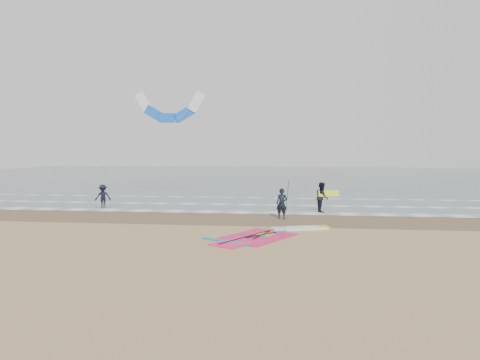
# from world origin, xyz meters

# --- Properties ---
(ground) EXTENTS (120.00, 120.00, 0.00)m
(ground) POSITION_xyz_m (0.00, 0.00, 0.00)
(ground) COLOR tan
(ground) RESTS_ON ground
(sea_water) EXTENTS (120.00, 80.00, 0.02)m
(sea_water) POSITION_xyz_m (0.00, 48.00, 0.01)
(sea_water) COLOR #47605E
(sea_water) RESTS_ON ground
(wet_sand_band) EXTENTS (120.00, 5.00, 0.01)m
(wet_sand_band) POSITION_xyz_m (0.00, 6.00, 0.00)
(wet_sand_band) COLOR brown
(wet_sand_band) RESTS_ON ground
(foam_waterline) EXTENTS (120.00, 9.15, 0.02)m
(foam_waterline) POSITION_xyz_m (0.00, 10.44, 0.03)
(foam_waterline) COLOR white
(foam_waterline) RESTS_ON ground
(windsurf_rig) EXTENTS (5.60, 5.30, 0.13)m
(windsurf_rig) POSITION_xyz_m (-0.03, 1.39, 0.04)
(windsurf_rig) COLOR white
(windsurf_rig) RESTS_ON ground
(person_standing) EXTENTS (0.70, 0.55, 1.69)m
(person_standing) POSITION_xyz_m (0.38, 6.10, 0.84)
(person_standing) COLOR black
(person_standing) RESTS_ON ground
(person_walking) EXTENTS (0.79, 0.97, 1.85)m
(person_walking) POSITION_xyz_m (2.75, 8.98, 0.92)
(person_walking) COLOR black
(person_walking) RESTS_ON ground
(person_wading) EXTENTS (1.22, 0.86, 1.71)m
(person_wading) POSITION_xyz_m (-12.44, 11.55, 0.86)
(person_wading) COLOR black
(person_wading) RESTS_ON ground
(held_pole) EXTENTS (0.17, 0.86, 1.82)m
(held_pole) POSITION_xyz_m (0.68, 6.10, 1.24)
(held_pole) COLOR black
(held_pole) RESTS_ON ground
(carried_kiteboard) EXTENTS (1.30, 0.51, 0.39)m
(carried_kiteboard) POSITION_xyz_m (3.15, 8.88, 1.17)
(carried_kiteboard) COLOR yellow
(carried_kiteboard) RESTS_ON ground
(surf_kite) EXTENTS (6.67, 4.27, 7.35)m
(surf_kite) POSITION_xyz_m (-8.67, 15.66, 6.96)
(surf_kite) COLOR white
(surf_kite) RESTS_ON ground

